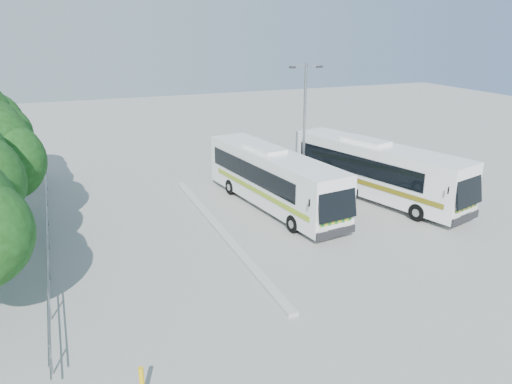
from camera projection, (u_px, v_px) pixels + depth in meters
name	position (u px, v px, depth m)	size (l,w,h in m)	color
ground	(281.00, 240.00, 23.16)	(100.00, 100.00, 0.00)	gray
kerb_divider	(220.00, 230.00, 24.07)	(0.40, 16.00, 0.15)	#B2B2AD
railing	(47.00, 226.00, 22.86)	(0.06, 22.00, 1.00)	gray
coach_main	(273.00, 178.00, 26.78)	(3.70, 11.17, 3.04)	white
coach_adjacent	(377.00, 170.00, 28.13)	(5.22, 11.46, 3.13)	white
lamppost	(304.00, 126.00, 27.55)	(1.85, 0.44, 7.58)	#94979C
bollard	(142.00, 384.00, 13.20)	(0.14, 0.14, 1.00)	gold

